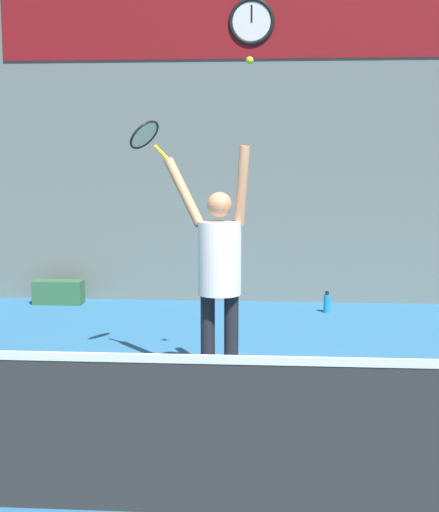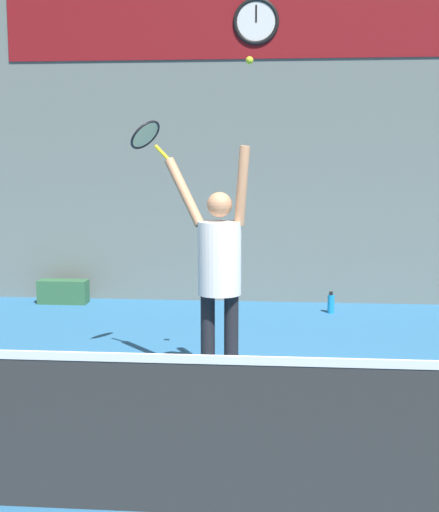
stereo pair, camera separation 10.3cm
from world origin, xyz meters
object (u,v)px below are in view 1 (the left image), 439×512
(tennis_racket, at_px, (146,136))
(tennis_ball, at_px, (250,60))
(scoreboard_clock, at_px, (252,21))
(tennis_player, at_px, (219,265))
(water_bottle, at_px, (327,303))
(equipment_bag, at_px, (59,292))

(tennis_racket, bearing_deg, tennis_ball, -24.91)
(scoreboard_clock, relative_size, tennis_player, 0.29)
(tennis_ball, distance_m, water_bottle, 4.29)
(water_bottle, xyz_separation_m, equipment_bag, (-3.72, 0.31, 0.04))
(equipment_bag, bearing_deg, water_bottle, -4.82)
(scoreboard_clock, xyz_separation_m, tennis_player, (-0.18, -3.73, -2.76))
(tennis_racket, distance_m, water_bottle, 3.94)
(tennis_ball, bearing_deg, water_bottle, 73.27)
(scoreboard_clock, bearing_deg, water_bottle, -31.81)
(tennis_player, relative_size, tennis_ball, 32.64)
(scoreboard_clock, xyz_separation_m, water_bottle, (1.04, -0.64, -3.74))
(equipment_bag, bearing_deg, tennis_ball, -51.44)
(tennis_ball, xyz_separation_m, equipment_bag, (-2.77, 3.48, -2.70))
(scoreboard_clock, height_order, tennis_player, scoreboard_clock)
(water_bottle, bearing_deg, tennis_ball, -106.73)
(water_bottle, bearing_deg, tennis_racket, -125.42)
(tennis_racket, xyz_separation_m, tennis_ball, (0.98, -0.45, 0.62))
(tennis_ball, height_order, water_bottle, tennis_ball)
(water_bottle, relative_size, equipment_bag, 0.42)
(equipment_bag, bearing_deg, tennis_racket, -59.29)
(water_bottle, bearing_deg, scoreboard_clock, 148.19)
(scoreboard_clock, xyz_separation_m, tennis_ball, (0.09, -3.81, -1.00))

